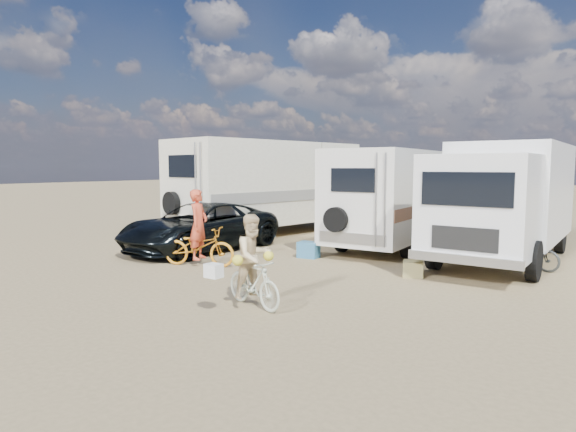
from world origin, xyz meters
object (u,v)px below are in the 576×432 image
Objects in this scene: rv_left at (267,188)px; crate at (413,269)px; dark_suv at (200,227)px; rider_woman at (253,266)px; rv_main at (401,198)px; bike_parked at (526,252)px; bike_man at (199,246)px; bike_woman at (254,283)px; cooler at (309,250)px; box_truck at (505,202)px; rider_man at (199,231)px.

rv_left reaches higher than crate.
rider_woman is (5.38, -3.80, 0.04)m from dark_suv.
rv_main is 4.69m from bike_parked.
bike_parked reaches higher than crate.
bike_man reaches higher than bike_woman.
bike_parked reaches higher than cooler.
dark_suv is at bearing 23.40° from bike_man.
rider_woman is at bearing -45.05° from rv_left.
rv_left is 8.61m from crate.
box_truck is 4.60× the size of bike_parked.
bike_man is 1.19× the size of bike_parked.
dark_suv is 6.79m from crate.
bike_parked is 2.88× the size of cooler.
box_truck is at bearing -5.40° from rider_woman.
bike_man is at bearing 73.83° from rider_woman.
crate is (6.76, 0.38, -0.55)m from dark_suv.
bike_man is at bearing -130.51° from cooler.
bike_parked is at bearing -78.60° from bike_man.
rv_left is at bearing 50.80° from rider_woman.
rv_main is at bearing -45.56° from rider_man.
rv_left reaches higher than bike_parked.
box_truck is 4.86× the size of rider_woman.
rider_woman is 7.48m from bike_parked.
crate is at bearing -89.15° from bike_man.
rv_left is 4.46m from dark_suv.
rv_left is 4.22× the size of rider_man.
bike_man is 1.07× the size of rider_man.
bike_parked is at bearing -78.60° from rider_man.
dark_suv is 2.71× the size of bike_man.
rv_left reaches higher than cooler.
bike_woman is at bearing -88.40° from rv_main.
box_truck is 8.33m from rider_man.
rider_man is 4.16m from rider_woman.
box_truck reaches higher than bike_parked.
rider_woman is (6.13, -8.08, -0.98)m from rv_left.
bike_man is at bearing -157.08° from crate.
rider_woman reaches higher than dark_suv.
bike_man is 3.43× the size of cooler.
bike_woman is 0.32m from rider_woman.
rv_main is at bearing 164.00° from box_truck.
box_truck is 4.13× the size of rider_man.
rv_main is 4.13× the size of rider_man.
rv_left is at bearing 0.68° from bike_man.
cooler is at bearing -148.95° from box_truck.
cooler is (4.18, -3.36, -1.53)m from rv_left.
rider_man is at bearing 73.83° from rider_woman.
cooler is at bearing -110.66° from rv_main.
rider_man is at bearing -22.07° from bike_man.
cooler is (3.42, 0.92, -0.51)m from dark_suv.
dark_suv is 3.46× the size of bike_woman.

